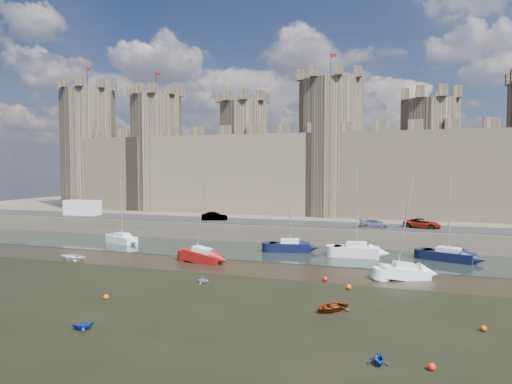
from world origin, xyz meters
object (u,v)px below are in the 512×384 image
Objects in this scene: sailboat_2 at (357,250)px; car_1 at (214,216)px; sailboat_3 at (448,255)px; car_3 at (422,224)px; sailboat_4 at (202,256)px; sailboat_1 at (290,246)px; dinghy_1 at (83,324)px; car_2 at (375,224)px; van at (82,208)px; sailboat_0 at (122,238)px; sailboat_5 at (404,272)px; car_0 at (81,212)px.

car_1 is at bearing 154.82° from sailboat_2.
car_3 is at bearing 125.94° from sailboat_3.
sailboat_4 is at bearing -179.72° from car_1.
sailboat_1 is 7.28× the size of dinghy_1.
sailboat_2 is at bearing 169.09° from car_2.
car_1 is 24.50m from van.
car_1 is 40.90m from dinghy_1.
sailboat_3 is (42.72, 1.20, 0.04)m from sailboat_0.
sailboat_3 is at bearing 43.02° from sailboat_5.
car_2 is 48.69m from van.
sailboat_5 is 29.19m from dinghy_1.
dinghy_1 is (-24.76, -31.37, -0.39)m from sailboat_3.
sailboat_1 is at bearing -159.21° from sailboat_3.
car_0 is at bearing 159.24° from sailboat_4.
car_1 reaches higher than car_2.
car_0 is 0.34× the size of sailboat_4.
sailboat_2 is 10.70m from sailboat_5.
van reaches higher than car_3.
car_0 is 2.63× the size of dinghy_1.
car_1 is at bearing 87.11° from car_2.
sailboat_0 is 0.83× the size of sailboat_4.
car_2 is at bearing 158.16° from sailboat_3.
car_0 is 0.36× the size of sailboat_1.
car_3 is 18.65m from sailboat_1.
car_3 reaches higher than car_0.
sailboat_2 reaches higher than sailboat_3.
sailboat_3 reaches higher than dinghy_1.
car_3 is 0.45× the size of sailboat_4.
sailboat_4 reaches higher than car_2.
sailboat_5 is (28.12, -18.81, -2.44)m from car_1.
car_1 is at bearing 65.06° from sailboat_0.
sailboat_0 is 6.37× the size of dinghy_1.
dinghy_1 is (17.96, -30.17, -0.35)m from sailboat_0.
sailboat_0 reaches higher than car_1.
car_0 is at bearing -146.58° from van.
sailboat_2 reaches higher than car_2.
car_0 is at bearing 103.00° from car_3.
car_3 is at bearing -103.66° from car_0.
dinghy_1 is at bearing 163.48° from car_3.
sailboat_0 is (-34.10, -8.93, -2.38)m from car_2.
car_1 is 0.84× the size of car_3.
car_3 is at bearing -108.27° from car_1.
sailboat_2 is 33.69m from dinghy_1.
sailboat_1 reaches higher than car_1.
sailboat_3 reaches higher than sailboat_0.
sailboat_2 reaches higher than car_1.
van is 51.56m from dinghy_1.
sailboat_2 reaches higher than sailboat_1.
sailboat_4 reaches higher than car_0.
sailboat_5 reaches higher than car_2.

